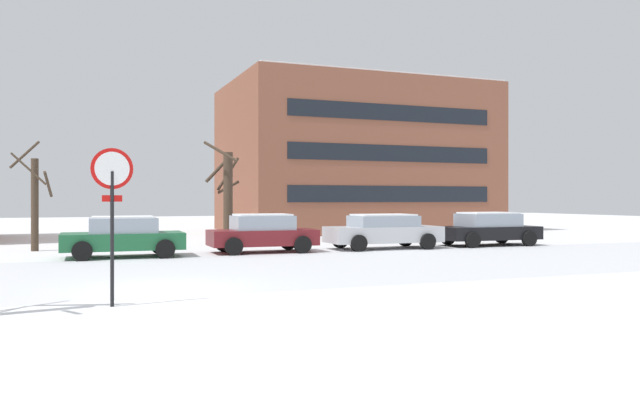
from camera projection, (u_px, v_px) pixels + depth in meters
ground_plane at (158, 291)px, 13.69m from camera, size 120.00×120.00×0.00m
road_surface at (142, 274)px, 16.89m from camera, size 80.00×8.86×0.00m
stop_sign at (112, 195)px, 11.72m from camera, size 0.76×0.09×2.93m
parked_car_green at (123, 236)px, 21.65m from camera, size 4.04×2.21×1.40m
parked_car_maroon at (262, 233)px, 23.59m from camera, size 3.97×2.06×1.43m
parked_car_silver at (383, 231)px, 25.32m from camera, size 4.58×2.16×1.38m
parked_car_black at (488, 229)px, 27.10m from camera, size 4.30×2.19×1.42m
tree_far_right at (35, 200)px, 24.21m from camera, size 1.54×1.73×4.28m
tree_far_mid at (227, 195)px, 26.85m from camera, size 1.67×2.02×4.39m
building_far_right at (354, 158)px, 40.36m from camera, size 15.56×10.78×9.15m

